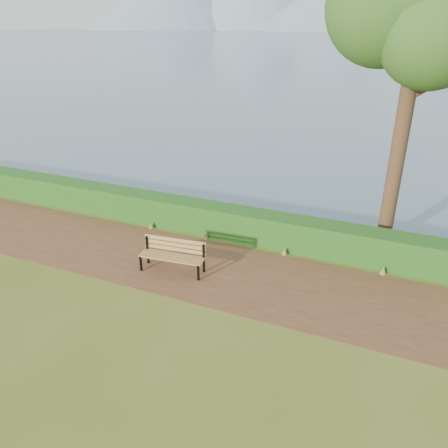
% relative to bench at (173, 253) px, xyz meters
% --- Properties ---
extents(ground, '(140.00, 140.00, 0.00)m').
position_rel_bench_xyz_m(ground, '(1.10, 0.10, -0.54)').
color(ground, '#4E5B1A').
rests_on(ground, ground).
extents(path, '(40.00, 3.40, 0.01)m').
position_rel_bench_xyz_m(path, '(1.10, 0.40, -0.54)').
color(path, '#4F321B').
rests_on(path, ground).
extents(hedge, '(32.00, 0.85, 1.00)m').
position_rel_bench_xyz_m(hedge, '(1.10, 2.70, -0.04)').
color(hedge, '#1B4D16').
rests_on(hedge, ground).
extents(water, '(700.00, 510.00, 0.00)m').
position_rel_bench_xyz_m(water, '(1.10, 260.10, -0.54)').
color(water, '#476673').
rests_on(water, ground).
extents(bench, '(1.93, 0.75, 0.94)m').
position_rel_bench_xyz_m(bench, '(0.00, 0.00, 0.00)').
color(bench, black).
rests_on(bench, ground).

